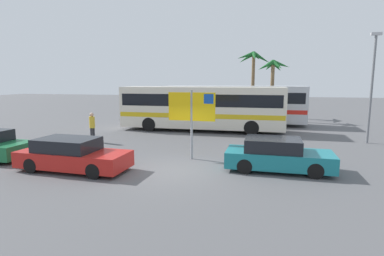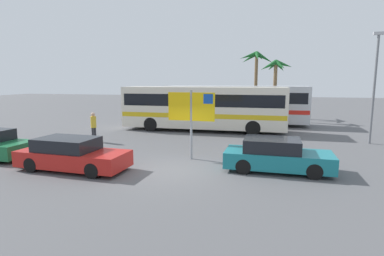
{
  "view_description": "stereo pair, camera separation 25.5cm",
  "coord_description": "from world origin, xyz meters",
  "px_view_note": "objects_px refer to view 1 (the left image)",
  "views": [
    {
      "loc": [
        3.51,
        -11.74,
        3.65
      ],
      "look_at": [
        0.09,
        3.03,
        1.3
      ],
      "focal_mm": 28.96,
      "sensor_mm": 36.0,
      "label": 1
    },
    {
      "loc": [
        3.75,
        -11.68,
        3.65
      ],
      "look_at": [
        0.09,
        3.03,
        1.3
      ],
      "focal_mm": 28.96,
      "sensor_mm": 36.0,
      "label": 2
    }
  ],
  "objects_px": {
    "car_teal": "(277,155)",
    "pedestrian_crossing_lot": "(92,125)",
    "bus_rear_coach": "(233,103)",
    "bus_front_coach": "(202,106)",
    "car_red": "(72,155)",
    "ferry_sign": "(193,109)"
  },
  "relations": [
    {
      "from": "car_teal",
      "to": "ferry_sign",
      "type": "bearing_deg",
      "value": 165.34
    },
    {
      "from": "ferry_sign",
      "to": "car_teal",
      "type": "distance_m",
      "value": 4.26
    },
    {
      "from": "bus_front_coach",
      "to": "car_red",
      "type": "distance_m",
      "value": 11.59
    },
    {
      "from": "bus_front_coach",
      "to": "ferry_sign",
      "type": "bearing_deg",
      "value": -81.72
    },
    {
      "from": "ferry_sign",
      "to": "car_teal",
      "type": "height_order",
      "value": "ferry_sign"
    },
    {
      "from": "ferry_sign",
      "to": "pedestrian_crossing_lot",
      "type": "distance_m",
      "value": 7.28
    },
    {
      "from": "ferry_sign",
      "to": "car_teal",
      "type": "xyz_separation_m",
      "value": [
        3.76,
        -1.05,
        -1.69
      ]
    },
    {
      "from": "bus_front_coach",
      "to": "car_teal",
      "type": "height_order",
      "value": "bus_front_coach"
    },
    {
      "from": "bus_rear_coach",
      "to": "car_teal",
      "type": "xyz_separation_m",
      "value": [
        3.12,
        -13.26,
        -1.15
      ]
    },
    {
      "from": "bus_front_coach",
      "to": "bus_rear_coach",
      "type": "xyz_separation_m",
      "value": [
        1.84,
        4.02,
        0.0
      ]
    },
    {
      "from": "bus_rear_coach",
      "to": "pedestrian_crossing_lot",
      "type": "distance_m",
      "value": 12.15
    },
    {
      "from": "bus_rear_coach",
      "to": "car_red",
      "type": "bearing_deg",
      "value": -108.35
    },
    {
      "from": "bus_rear_coach",
      "to": "ferry_sign",
      "type": "bearing_deg",
      "value": -93.03
    },
    {
      "from": "bus_rear_coach",
      "to": "car_red",
      "type": "xyz_separation_m",
      "value": [
        -5.01,
        -15.11,
        -1.15
      ]
    },
    {
      "from": "bus_front_coach",
      "to": "ferry_sign",
      "type": "distance_m",
      "value": 8.29
    },
    {
      "from": "bus_front_coach",
      "to": "pedestrian_crossing_lot",
      "type": "distance_m",
      "value": 7.9
    },
    {
      "from": "ferry_sign",
      "to": "pedestrian_crossing_lot",
      "type": "relative_size",
      "value": 1.82
    },
    {
      "from": "car_teal",
      "to": "pedestrian_crossing_lot",
      "type": "bearing_deg",
      "value": 161.84
    },
    {
      "from": "car_teal",
      "to": "pedestrian_crossing_lot",
      "type": "xyz_separation_m",
      "value": [
        -10.45,
        3.61,
        0.4
      ]
    },
    {
      "from": "car_teal",
      "to": "pedestrian_crossing_lot",
      "type": "distance_m",
      "value": 11.07
    },
    {
      "from": "bus_rear_coach",
      "to": "car_red",
      "type": "relative_size",
      "value": 2.53
    },
    {
      "from": "bus_rear_coach",
      "to": "pedestrian_crossing_lot",
      "type": "height_order",
      "value": "bus_rear_coach"
    }
  ]
}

